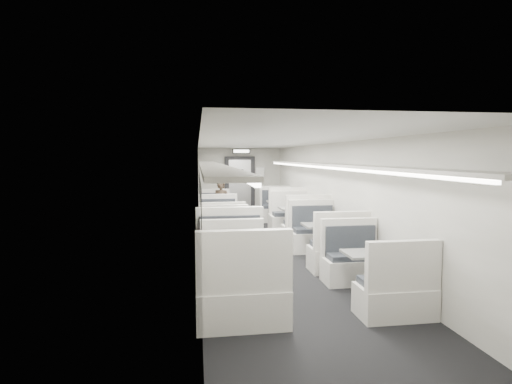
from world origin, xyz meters
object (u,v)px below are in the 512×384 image
object	(u,v)px
booth_left_d	(236,273)
vestibule_door	(240,185)
booth_left_a	(216,215)
booth_right_b	(298,223)
booth_right_c	(325,242)
booth_right_a	(282,213)
booth_right_d	(371,274)
booth_left_c	(228,250)
exit_sign	(241,151)
booth_left_b	(220,228)
passenger	(221,205)

from	to	relation	value
booth_left_d	vestibule_door	size ratio (longest dim) A/B	1.10
vestibule_door	booth_left_a	bearing A→B (deg)	-111.33
booth_right_b	booth_left_a	bearing A→B (deg)	134.05
booth_right_b	booth_right_c	distance (m)	2.16
booth_right_a	booth_right_d	size ratio (longest dim) A/B	1.08
booth_left_c	exit_sign	world-z (taller)	exit_sign
booth_left_c	booth_right_d	bearing A→B (deg)	-41.61
booth_left_d	booth_right_d	bearing A→B (deg)	-5.17
exit_sign	booth_left_c	bearing A→B (deg)	-98.47
booth_left_b	booth_right_b	distance (m)	2.01
booth_left_b	booth_right_c	size ratio (longest dim) A/B	0.98
vestibule_door	booth_right_a	bearing A→B (deg)	-69.47
booth_left_d	exit_sign	world-z (taller)	exit_sign
vestibule_door	booth_right_d	bearing A→B (deg)	-83.64
booth_left_a	booth_right_a	xyz separation A→B (m)	(2.00, -0.11, 0.03)
booth_right_a	vestibule_door	xyz separation A→B (m)	(-1.00, 2.67, 0.66)
booth_right_d	vestibule_door	xyz separation A→B (m)	(-1.00, 8.98, 0.69)
passenger	booth_right_a	bearing A→B (deg)	34.78
booth_left_b	booth_right_d	size ratio (longest dim) A/B	1.04
booth_left_a	booth_left_c	world-z (taller)	booth_left_c
booth_left_c	booth_right_b	xyz separation A→B (m)	(2.00, 2.57, 0.04)
booth_left_c	booth_right_a	xyz separation A→B (m)	(2.00, 4.53, 0.01)
booth_left_b	passenger	distance (m)	1.83
booth_right_b	exit_sign	size ratio (longest dim) A/B	3.70
booth_left_a	passenger	size ratio (longest dim) A/B	1.39
booth_left_a	booth_right_c	xyz separation A→B (m)	(2.00, -4.23, 0.02)
passenger	vestibule_door	xyz separation A→B (m)	(0.87, 3.04, 0.33)
booth_right_b	booth_right_d	size ratio (longest dim) A/B	1.16
booth_left_a	booth_left_b	distance (m)	2.27
booth_right_d	booth_right_c	bearing A→B (deg)	90.00
booth_right_c	booth_right_d	distance (m)	2.19
booth_left_b	booth_right_b	world-z (taller)	booth_right_b
booth_right_d	vestibule_door	distance (m)	9.06
booth_left_a	booth_right_c	world-z (taller)	booth_right_c
passenger	booth_left_b	bearing A→B (deg)	-70.51
booth_left_b	vestibule_door	xyz separation A→B (m)	(1.00, 4.83, 0.67)
booth_right_c	exit_sign	distance (m)	6.66
booth_right_c	booth_right_d	xyz separation A→B (m)	(0.00, -2.19, -0.02)
booth_left_c	vestibule_door	distance (m)	7.30
booth_left_c	booth_right_d	size ratio (longest dim) A/B	1.04
booth_right_a	exit_sign	distance (m)	3.06
booth_right_b	vestibule_door	bearing A→B (deg)	102.19
booth_left_b	booth_right_a	size ratio (longest dim) A/B	0.97
booth_left_c	exit_sign	size ratio (longest dim) A/B	3.31
booth_left_b	booth_right_c	xyz separation A→B (m)	(2.00, -1.96, 0.01)
booth_left_a	booth_left_b	world-z (taller)	booth_left_b
vestibule_door	booth_left_b	bearing A→B (deg)	-101.70
passenger	exit_sign	bearing A→B (deg)	94.84
booth_left_c	passenger	distance (m)	4.18
passenger	booth_right_d	bearing A→B (deg)	-48.86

